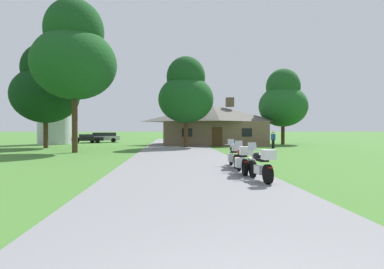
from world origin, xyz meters
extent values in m
plane|color=#42752D|center=(0.00, 20.00, 0.00)|extent=(500.00, 500.00, 0.00)
cube|color=slate|center=(0.00, 18.00, 0.03)|extent=(6.40, 80.00, 0.06)
cylinder|color=black|center=(2.34, 9.24, 0.38)|extent=(0.17, 0.65, 0.64)
cylinder|color=black|center=(2.47, 7.81, 0.38)|extent=(0.21, 0.65, 0.64)
cube|color=silver|center=(2.41, 8.50, 0.44)|extent=(0.31, 0.58, 0.30)
ellipsoid|color=black|center=(2.38, 8.76, 0.89)|extent=(0.35, 0.54, 0.26)
cube|color=black|center=(2.42, 8.30, 0.80)|extent=(0.33, 0.54, 0.10)
cylinder|color=silver|center=(2.34, 9.20, 1.08)|extent=(0.66, 0.09, 0.03)
cylinder|color=silver|center=(2.34, 9.24, 0.74)|extent=(0.08, 0.24, 0.73)
cube|color=#B2BCC6|center=(2.33, 9.30, 1.22)|extent=(0.33, 0.14, 0.27)
sphere|color=silver|center=(2.34, 9.20, 0.94)|extent=(0.11, 0.11, 0.11)
cube|color=silver|center=(2.47, 7.76, 1.02)|extent=(0.43, 0.39, 0.32)
cube|color=red|center=(2.49, 7.59, 0.60)|extent=(0.14, 0.04, 0.06)
cylinder|color=silver|center=(2.58, 8.14, 0.28)|extent=(0.12, 0.55, 0.07)
cylinder|color=black|center=(2.24, 11.17, 0.38)|extent=(0.14, 0.64, 0.64)
cylinder|color=black|center=(2.17, 9.74, 0.38)|extent=(0.19, 0.65, 0.64)
cube|color=silver|center=(2.20, 10.43, 0.44)|extent=(0.29, 0.57, 0.30)
ellipsoid|color=maroon|center=(2.22, 10.69, 0.89)|extent=(0.33, 0.54, 0.26)
cube|color=black|center=(2.19, 10.23, 0.80)|extent=(0.31, 0.53, 0.10)
cylinder|color=silver|center=(2.24, 11.13, 1.08)|extent=(0.66, 0.07, 0.03)
cylinder|color=silver|center=(2.24, 11.17, 0.74)|extent=(0.07, 0.24, 0.73)
cube|color=#B2BCC6|center=(2.24, 11.23, 1.22)|extent=(0.33, 0.13, 0.27)
sphere|color=silver|center=(2.24, 11.13, 0.94)|extent=(0.11, 0.11, 0.11)
cube|color=silver|center=(2.16, 9.69, 1.02)|extent=(0.42, 0.38, 0.32)
cube|color=red|center=(2.15, 9.52, 0.60)|extent=(0.14, 0.04, 0.06)
cylinder|color=silver|center=(2.32, 10.05, 0.28)|extent=(0.10, 0.55, 0.07)
cube|color=silver|center=(1.91, 9.80, 0.56)|extent=(0.22, 0.41, 0.36)
cube|color=silver|center=(2.43, 9.77, 0.56)|extent=(0.22, 0.41, 0.36)
cylinder|color=black|center=(2.33, 13.44, 0.38)|extent=(0.12, 0.64, 0.64)
cylinder|color=black|center=(2.30, 12.00, 0.38)|extent=(0.16, 0.64, 0.64)
cube|color=silver|center=(2.32, 12.70, 0.44)|extent=(0.27, 0.56, 0.30)
ellipsoid|color=black|center=(2.32, 12.96, 0.89)|extent=(0.31, 0.52, 0.26)
cube|color=black|center=(2.31, 12.50, 0.80)|extent=(0.29, 0.52, 0.10)
cylinder|color=silver|center=(2.33, 13.40, 1.08)|extent=(0.66, 0.04, 0.03)
cylinder|color=silver|center=(2.33, 13.44, 0.74)|extent=(0.06, 0.24, 0.73)
cube|color=#B2BCC6|center=(2.33, 13.50, 1.22)|extent=(0.32, 0.11, 0.27)
sphere|color=silver|center=(2.33, 13.40, 0.94)|extent=(0.11, 0.11, 0.11)
cube|color=#B7B7BC|center=(2.30, 11.95, 1.02)|extent=(0.41, 0.37, 0.32)
cube|color=red|center=(2.30, 11.78, 0.60)|extent=(0.14, 0.03, 0.06)
cylinder|color=silver|center=(2.45, 12.32, 0.28)|extent=(0.08, 0.55, 0.07)
cube|color=#B7B7BC|center=(2.04, 12.05, 0.56)|extent=(0.21, 0.40, 0.36)
cube|color=#B7B7BC|center=(2.56, 12.04, 0.56)|extent=(0.21, 0.40, 0.36)
cube|color=brown|center=(4.35, 35.96, 1.38)|extent=(11.67, 7.76, 2.75)
pyramid|color=#5B5651|center=(4.35, 35.96, 3.77)|extent=(12.37, 8.23, 2.03)
cube|color=brown|center=(6.45, 35.96, 5.13)|extent=(0.90, 0.90, 1.10)
cube|color=#472D19|center=(4.35, 32.05, 1.05)|extent=(1.10, 0.08, 2.10)
cube|color=black|center=(1.08, 32.05, 1.51)|extent=(1.10, 0.06, 0.90)
cube|color=black|center=(7.62, 32.05, 1.51)|extent=(1.10, 0.06, 0.90)
cylinder|color=black|center=(9.18, 28.08, 0.43)|extent=(0.14, 0.14, 0.86)
cylinder|color=black|center=(9.27, 27.93, 0.43)|extent=(0.14, 0.14, 0.86)
cube|color=#2D56AD|center=(9.22, 28.00, 1.14)|extent=(0.37, 0.42, 0.56)
cylinder|color=#2D56AD|center=(9.11, 28.20, 1.12)|extent=(0.09, 0.09, 0.58)
cylinder|color=#2D56AD|center=(9.34, 27.81, 1.12)|extent=(0.09, 0.09, 0.58)
sphere|color=tan|center=(9.22, 28.00, 1.56)|extent=(0.21, 0.21, 0.21)
cylinder|color=#422D19|center=(-8.27, 23.50, 2.59)|extent=(0.44, 0.44, 5.19)
ellipsoid|color=#194C1E|center=(-8.27, 23.50, 6.99)|extent=(6.57, 6.57, 5.59)
ellipsoid|color=#16441B|center=(-8.27, 23.50, 9.62)|extent=(4.60, 4.60, 4.93)
cylinder|color=#422D19|center=(-13.01, 30.10, 1.73)|extent=(0.44, 0.44, 3.46)
ellipsoid|color=#0F3314|center=(-13.01, 30.10, 5.24)|extent=(6.48, 6.48, 5.50)
ellipsoid|color=black|center=(-13.01, 30.10, 7.83)|extent=(4.53, 4.53, 4.86)
cylinder|color=#422D19|center=(13.19, 36.43, 1.54)|extent=(0.44, 0.44, 3.08)
ellipsoid|color=#1E5623|center=(13.19, 36.43, 4.72)|extent=(5.97, 5.97, 5.07)
ellipsoid|color=#1B4E20|center=(13.19, 36.43, 7.11)|extent=(4.18, 4.18, 4.47)
cylinder|color=#422D19|center=(0.85, 29.93, 1.67)|extent=(0.44, 0.44, 3.34)
ellipsoid|color=#194C1E|center=(0.85, 29.93, 4.87)|extent=(5.58, 5.58, 4.74)
ellipsoid|color=#16441B|center=(0.85, 29.93, 7.10)|extent=(3.90, 3.90, 4.18)
cylinder|color=#B2B7BC|center=(-15.09, 38.36, 3.67)|extent=(3.95, 3.95, 7.35)
cone|color=#999EA3|center=(-15.09, 38.36, 7.84)|extent=(4.03, 4.03, 0.99)
cylinder|color=gray|center=(-15.09, 38.36, 3.67)|extent=(4.07, 4.07, 0.15)
cube|color=#ADAFB7|center=(-10.33, 43.84, 0.62)|extent=(4.89, 2.81, 0.60)
cube|color=black|center=(-10.13, 43.88, 1.16)|extent=(3.50, 2.29, 0.48)
cylinder|color=black|center=(-11.53, 42.70, 0.32)|extent=(0.67, 0.36, 0.64)
cylinder|color=black|center=(-11.90, 44.35, 0.32)|extent=(0.67, 0.36, 0.64)
cylinder|color=black|center=(-8.75, 43.33, 0.32)|extent=(0.67, 0.36, 0.64)
cylinder|color=black|center=(-9.12, 44.98, 0.32)|extent=(0.67, 0.36, 0.64)
cube|color=black|center=(-11.99, 41.81, 0.55)|extent=(4.52, 2.82, 0.46)
cube|color=black|center=(-12.08, 41.79, 0.99)|extent=(2.23, 2.04, 0.42)
cylinder|color=black|center=(-13.04, 40.67, 0.32)|extent=(0.67, 0.37, 0.64)
cylinder|color=black|center=(-13.46, 42.31, 0.32)|extent=(0.67, 0.37, 0.64)
cylinder|color=black|center=(-10.52, 41.31, 0.32)|extent=(0.67, 0.37, 0.64)
cylinder|color=black|center=(-10.93, 42.95, 0.32)|extent=(0.67, 0.37, 0.64)
camera|label=1|loc=(-0.69, -2.42, 1.84)|focal=30.00mm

